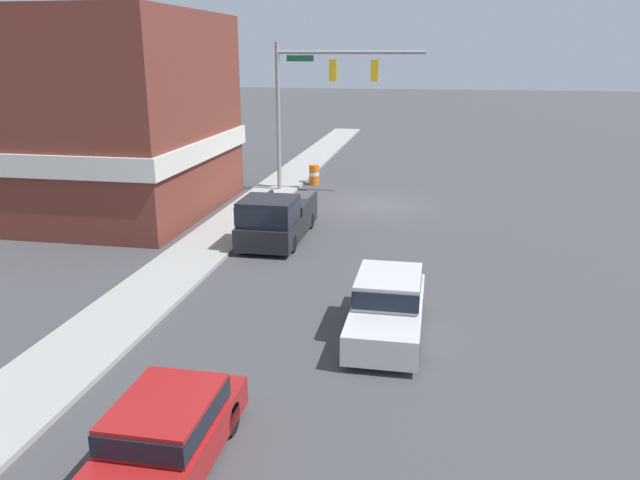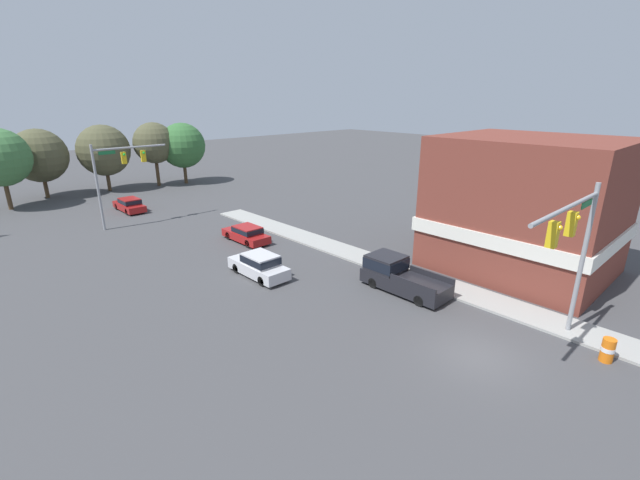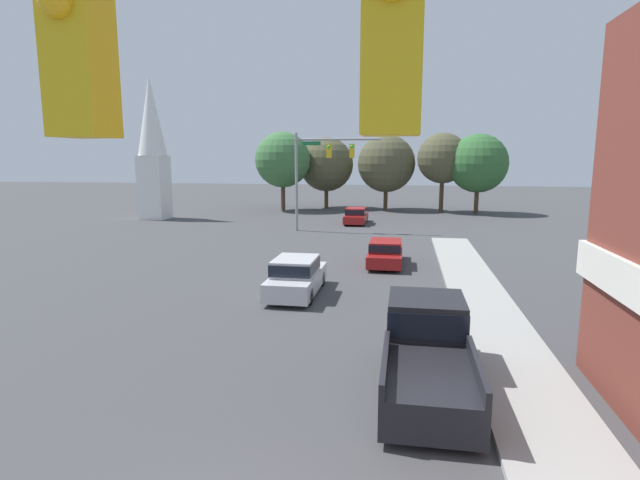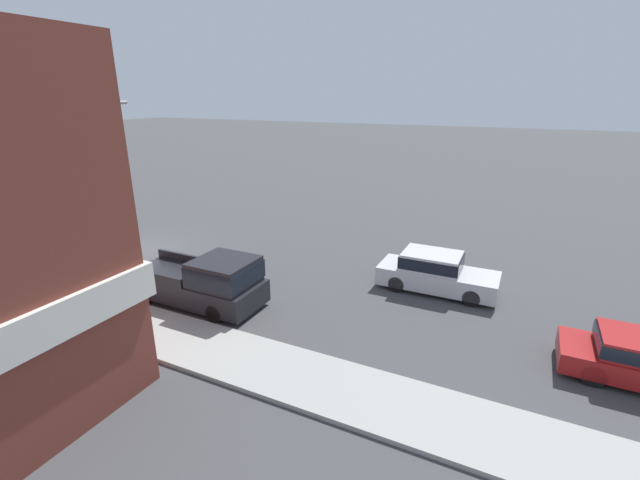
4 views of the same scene
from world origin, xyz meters
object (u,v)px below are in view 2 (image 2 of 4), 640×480
(car_oncoming, at_px, (246,234))
(pickup_truck_parked, at_px, (398,275))
(car_distant, at_px, (130,204))
(construction_barrel, at_px, (608,350))
(car_lead, at_px, (259,265))

(car_oncoming, relative_size, pickup_truck_parked, 0.84)
(car_distant, bearing_deg, pickup_truck_parked, -81.05)
(car_distant, distance_m, car_oncoming, 16.92)
(construction_barrel, bearing_deg, car_oncoming, 95.13)
(pickup_truck_parked, bearing_deg, car_lead, 123.93)
(car_lead, distance_m, car_distant, 23.16)
(car_distant, relative_size, construction_barrel, 4.10)
(pickup_truck_parked, relative_size, construction_barrel, 4.83)
(car_distant, relative_size, car_oncoming, 1.01)
(car_oncoming, xyz_separation_m, pickup_truck_parked, (1.61, -14.06, 0.25))
(car_lead, xyz_separation_m, car_oncoming, (3.44, 6.55, -0.11))
(car_lead, bearing_deg, car_distant, 89.45)
(car_oncoming, bearing_deg, car_lead, 62.31)
(car_lead, distance_m, construction_barrel, 19.57)
(car_lead, relative_size, construction_barrel, 4.12)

